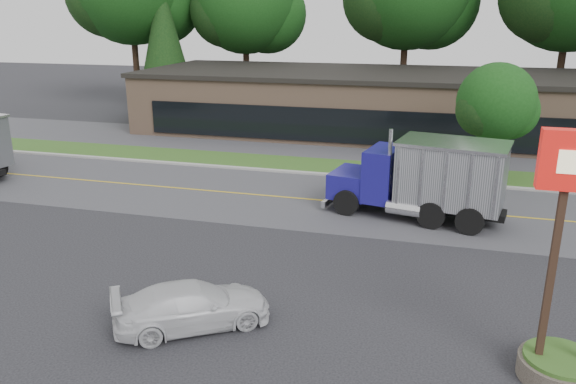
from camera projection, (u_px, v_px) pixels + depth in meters
The scene contains 13 objects.
ground at pixel (194, 280), 18.22m from camera, with size 140.00×140.00×0.00m, color #39393E.
road at pixel (273, 196), 26.49m from camera, with size 60.00×8.00×0.02m, color #5E5E63.
center_line at pixel (273, 196), 26.49m from camera, with size 60.00×0.12×0.01m, color gold.
curb at pixel (295, 173), 30.35m from camera, with size 60.00×0.30×0.12m, color #9E9E99.
grass_verge at pixel (303, 165), 32.01m from camera, with size 60.00×3.40×0.03m, color #28591E.
far_parking at pixel (321, 146), 36.60m from camera, with size 60.00×7.00×0.02m, color #5E5E63.
strip_mall at pixel (366, 103), 41.01m from camera, with size 32.00×12.00×4.00m, color #9D7960.
bilo_sign at pixel (571, 302), 12.67m from camera, with size 2.20×1.90×5.95m.
tree_far_b at pixel (247, 6), 49.35m from camera, with size 9.78×9.21×13.95m.
evergreen_left at pixel (164, 38), 47.91m from camera, with size 4.98×4.98×11.32m.
tree_verge at pixel (497, 106), 28.38m from camera, with size 4.18×3.94×5.97m.
dump_truck_blue at pixel (426, 177), 23.22m from camera, with size 7.48×3.87×3.36m.
rally_car at pixel (193, 305), 15.36m from camera, with size 1.73×4.26×1.24m, color silver.
Camera 1 is at (7.29, -15.11, 8.24)m, focal length 35.00 mm.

